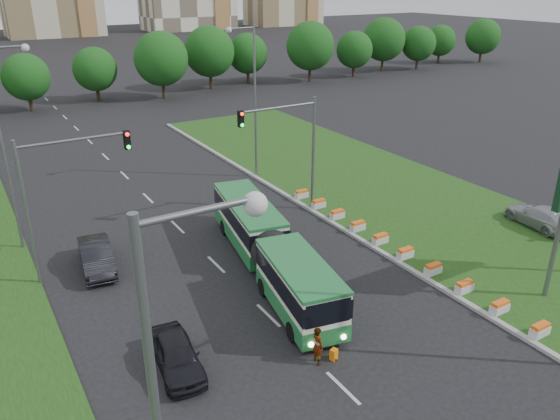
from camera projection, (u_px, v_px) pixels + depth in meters
ground at (319, 298)px, 28.13m from camera, size 360.00×360.00×0.00m
grass_median at (400, 198)px, 40.59m from camera, size 14.00×60.00×0.15m
median_kerb at (324, 218)px, 37.27m from camera, size 0.30×60.00×0.18m
lane_markings at (140, 190)px, 42.42m from camera, size 0.20×100.00×0.01m
flower_planters at (392, 246)px, 32.64m from camera, size 1.10×20.30×0.60m
traffic_mast_median at (294, 139)px, 36.17m from camera, size 5.76×0.32×8.00m
traffic_mast_left at (57, 185)px, 28.16m from camera, size 5.76×0.32×8.00m
street_lamps at (183, 147)px, 32.20m from camera, size 36.00×60.00×12.00m
tree_line at (148, 63)px, 74.36m from camera, size 120.00×8.00×9.00m
articulated_bus at (267, 249)px, 29.90m from camera, size 2.37×15.19×2.50m
car_left_near at (177, 355)px, 22.77m from camera, size 2.16×4.37×1.43m
car_left_far at (96, 256)px, 30.66m from camera, size 2.25×4.94×1.57m
car_median at (540, 216)px, 35.64m from camera, size 2.58×5.09×1.42m
pedestrian at (318, 345)px, 23.10m from camera, size 0.45×0.66×1.77m
shopping_trolley at (334, 354)px, 23.53m from camera, size 0.30×0.32×0.52m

